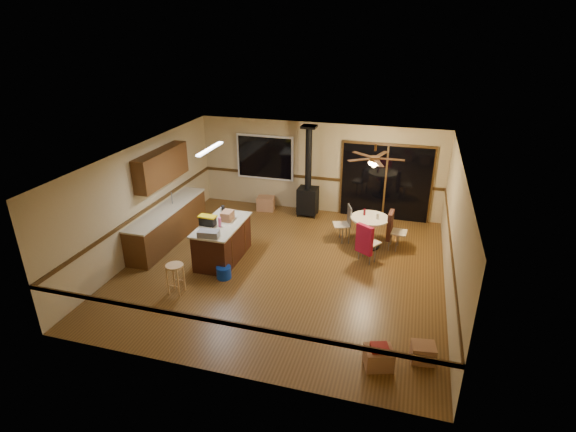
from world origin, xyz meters
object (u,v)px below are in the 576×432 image
at_px(bar_stool, 176,279).
at_px(box_under_window, 266,203).
at_px(chair_near, 365,239).
at_px(toolbox_black, 208,221).
at_px(blue_bucket, 224,272).
at_px(dining_table, 369,227).
at_px(box_corner_b, 423,353).
at_px(toolbox_grey, 209,234).
at_px(chair_left, 346,220).
at_px(chair_right, 391,226).
at_px(box_corner_a, 379,358).
at_px(kitchen_island, 223,241).
at_px(wood_stove, 308,191).

relative_size(bar_stool, box_under_window, 1.30).
bearing_deg(bar_stool, chair_near, 33.14).
bearing_deg(box_under_window, toolbox_black, -95.01).
distance_m(blue_bucket, dining_table, 3.74).
distance_m(chair_near, box_corner_b, 3.35).
xyz_separation_m(toolbox_grey, chair_near, (3.20, 1.41, -0.37)).
relative_size(toolbox_black, chair_left, 0.69).
relative_size(dining_table, box_corner_b, 2.42).
bearing_deg(chair_near, chair_left, 121.29).
relative_size(blue_bucket, chair_near, 0.46).
height_order(chair_right, box_corner_a, chair_right).
bearing_deg(box_under_window, box_corner_b, -49.96).
bearing_deg(chair_near, bar_stool, -146.86).
relative_size(chair_near, box_corner_b, 1.82).
height_order(blue_bucket, box_corner_a, box_corner_a).
height_order(chair_near, box_corner_a, chair_near).
bearing_deg(dining_table, toolbox_grey, -144.74).
bearing_deg(box_corner_a, kitchen_island, 145.64).
distance_m(toolbox_black, box_corner_a, 4.90).
xyz_separation_m(chair_near, box_corner_b, (1.35, -3.03, -0.44)).
xyz_separation_m(wood_stove, chair_right, (2.43, -1.40, -0.13)).
relative_size(bar_stool, chair_near, 0.92).
relative_size(kitchen_island, chair_near, 2.40).
distance_m(toolbox_grey, bar_stool, 1.17).
bearing_deg(wood_stove, dining_table, -37.59).
bearing_deg(toolbox_black, wood_stove, 63.87).
distance_m(kitchen_island, bar_stool, 1.64).
xyz_separation_m(toolbox_black, bar_stool, (-0.08, -1.45, -0.67)).
bearing_deg(chair_left, chair_near, -58.71).
distance_m(blue_bucket, box_corner_b, 4.46).
height_order(dining_table, chair_near, chair_near).
xyz_separation_m(chair_right, box_under_window, (-3.71, 1.45, -0.40)).
relative_size(bar_stool, box_corner_a, 1.45).
bearing_deg(box_corner_a, box_corner_b, 26.19).
xyz_separation_m(wood_stove, bar_stool, (-1.65, -4.64, -0.41)).
bearing_deg(box_under_window, box_corner_a, -56.17).
bearing_deg(chair_left, wood_stove, 134.44).
height_order(bar_stool, chair_near, chair_near).
height_order(dining_table, box_corner_b, dining_table).
relative_size(bar_stool, dining_table, 0.69).
bearing_deg(chair_right, kitchen_island, -156.15).
relative_size(dining_table, chair_near, 1.33).
relative_size(toolbox_grey, dining_table, 0.48).
height_order(toolbox_black, box_corner_a, toolbox_black).
bearing_deg(toolbox_grey, kitchen_island, 90.39).
bearing_deg(chair_right, chair_near, -119.35).
relative_size(blue_bucket, box_under_window, 0.65).
bearing_deg(box_corner_b, chair_right, 101.91).
relative_size(kitchen_island, box_under_window, 3.36).
bearing_deg(box_corner_a, dining_table, 98.88).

